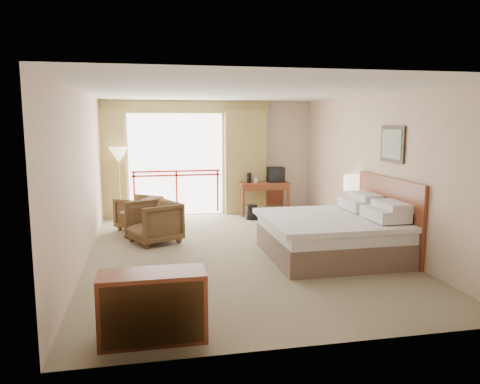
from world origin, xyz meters
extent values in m
plane|color=#7F7559|center=(0.00, 0.00, 0.00)|extent=(7.00, 7.00, 0.00)
plane|color=white|center=(0.00, 0.00, 2.70)|extent=(7.00, 7.00, 0.00)
plane|color=beige|center=(0.00, 3.50, 1.35)|extent=(5.00, 0.00, 5.00)
plane|color=beige|center=(0.00, -3.50, 1.35)|extent=(5.00, 0.00, 5.00)
plane|color=beige|center=(-2.50, 0.00, 1.35)|extent=(0.00, 7.00, 7.00)
plane|color=beige|center=(2.50, 0.00, 1.35)|extent=(0.00, 7.00, 7.00)
plane|color=white|center=(-0.80, 3.48, 1.20)|extent=(2.40, 0.00, 2.40)
cube|color=red|center=(-0.80, 3.46, 0.95)|extent=(2.09, 0.03, 0.04)
cube|color=red|center=(-0.80, 3.46, 1.05)|extent=(2.09, 0.03, 0.04)
cube|color=red|center=(-1.79, 3.46, 0.55)|extent=(0.04, 0.03, 1.00)
cube|color=red|center=(-0.80, 3.46, 0.55)|extent=(0.04, 0.03, 1.00)
cube|color=red|center=(0.19, 3.46, 0.55)|extent=(0.04, 0.03, 1.00)
cube|color=#988448|center=(-2.45, 3.35, 1.25)|extent=(1.00, 0.26, 2.50)
cube|color=#988448|center=(0.85, 3.35, 1.25)|extent=(1.00, 0.26, 2.50)
cube|color=#988448|center=(-0.80, 3.38, 2.55)|extent=(4.40, 0.22, 0.28)
cube|color=silver|center=(1.30, 3.47, 2.35)|extent=(0.50, 0.04, 0.50)
cube|color=brown|center=(1.45, -0.60, 0.20)|extent=(2.05, 2.00, 0.40)
cube|color=white|center=(1.45, -0.60, 0.50)|extent=(2.01, 1.96, 0.22)
cube|color=white|center=(1.40, -0.60, 0.63)|extent=(2.09, 2.06, 0.08)
cube|color=white|center=(2.15, -1.05, 0.78)|extent=(0.50, 0.75, 0.18)
cube|color=white|center=(2.15, -0.15, 0.78)|extent=(0.50, 0.75, 0.18)
cube|color=white|center=(2.28, -1.05, 0.90)|extent=(0.40, 0.70, 0.14)
cube|color=white|center=(2.28, -0.15, 0.90)|extent=(0.40, 0.70, 0.14)
cube|color=brown|center=(2.46, -0.60, 0.65)|extent=(0.06, 2.10, 1.30)
cube|color=black|center=(2.48, -0.60, 1.85)|extent=(0.03, 0.72, 0.60)
cube|color=silver|center=(2.46, -0.60, 1.85)|extent=(0.01, 0.60, 0.48)
cube|color=brown|center=(2.40, 0.61, 0.27)|extent=(0.39, 0.46, 0.54)
cylinder|color=tan|center=(2.40, 0.66, 0.58)|extent=(0.15, 0.15, 0.04)
cylinder|color=tan|center=(2.40, 0.66, 0.77)|extent=(0.03, 0.03, 0.38)
cylinder|color=#FFE5B2|center=(2.40, 0.66, 1.05)|extent=(0.36, 0.36, 0.30)
cube|color=black|center=(2.35, 0.46, 0.58)|extent=(0.18, 0.14, 0.08)
cube|color=brown|center=(1.24, 3.11, 0.75)|extent=(1.19, 0.58, 0.05)
cube|color=brown|center=(0.70, 2.86, 0.37)|extent=(0.06, 0.06, 0.73)
cube|color=brown|center=(1.79, 2.86, 0.37)|extent=(0.06, 0.06, 0.73)
cube|color=brown|center=(0.70, 3.36, 0.37)|extent=(0.06, 0.06, 0.73)
cube|color=brown|center=(1.79, 3.36, 0.37)|extent=(0.06, 0.06, 0.73)
cube|color=brown|center=(1.24, 3.36, 0.45)|extent=(1.09, 0.03, 0.55)
cube|color=brown|center=(1.24, 2.85, 0.67)|extent=(1.09, 0.03, 0.12)
cube|color=black|center=(1.54, 3.11, 0.95)|extent=(0.40, 0.31, 0.36)
cube|color=black|center=(1.54, 2.96, 0.95)|extent=(0.36, 0.02, 0.29)
cylinder|color=black|center=(0.89, 3.11, 0.89)|extent=(0.14, 0.14, 0.24)
cylinder|color=white|center=(1.04, 3.06, 0.83)|extent=(0.10, 0.10, 0.11)
cylinder|color=black|center=(0.83, 2.56, 0.16)|extent=(0.33, 0.33, 0.33)
imported|color=#472F1A|center=(-1.68, 2.08, 0.00)|extent=(1.05, 1.05, 0.69)
imported|color=#472F1A|center=(-1.40, 0.91, 0.00)|extent=(1.11, 1.10, 0.77)
cylinder|color=black|center=(-1.80, 1.41, 0.48)|extent=(0.46, 0.46, 0.04)
cylinder|color=black|center=(-1.80, 1.41, 0.25)|extent=(0.05, 0.05, 0.46)
cylinder|color=black|center=(-1.80, 1.41, 0.02)|extent=(0.33, 0.33, 0.03)
imported|color=white|center=(-1.80, 1.41, 0.50)|extent=(0.29, 0.31, 0.02)
cylinder|color=tan|center=(-2.10, 3.10, 0.01)|extent=(0.27, 0.27, 0.03)
cylinder|color=tan|center=(-2.10, 3.10, 0.72)|extent=(0.03, 0.03, 1.43)
cone|color=#FFE5B2|center=(-2.10, 3.10, 1.48)|extent=(0.42, 0.42, 0.33)
cube|color=brown|center=(-1.50, -3.04, 0.36)|extent=(1.08, 0.45, 0.72)
cube|color=black|center=(-1.50, -3.27, 0.36)|extent=(0.99, 0.02, 0.63)
camera|label=1|loc=(-1.54, -7.65, 2.22)|focal=35.00mm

